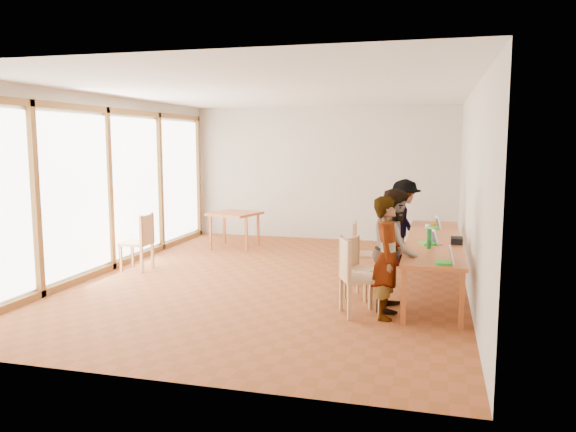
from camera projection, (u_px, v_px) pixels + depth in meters
name	position (u px, v px, depth m)	size (l,w,h in m)	color
ground	(274.00, 280.00, 9.10)	(8.00, 8.00, 0.00)	#964724
wall_back	(323.00, 173.00, 12.74)	(6.00, 0.10, 3.00)	beige
wall_front	(150.00, 223.00, 5.07)	(6.00, 0.10, 3.00)	beige
wall_right	(471.00, 192.00, 8.14)	(0.10, 8.00, 3.00)	beige
window_wall	(108.00, 184.00, 9.65)	(0.10, 8.00, 3.00)	white
ceiling	(273.00, 90.00, 8.70)	(6.00, 8.00, 0.04)	white
communal_table	(434.00, 242.00, 8.55)	(0.80, 4.00, 0.75)	#C7642C
side_table	(235.00, 216.00, 11.74)	(0.90, 0.90, 0.75)	#C7642C
chair_near	(353.00, 268.00, 7.17)	(0.62, 0.62, 0.54)	tan
chair_mid	(356.00, 261.00, 8.05)	(0.53, 0.53, 0.46)	tan
chair_far	(361.00, 246.00, 8.79)	(0.49, 0.49, 0.52)	tan
chair_empty	(384.00, 228.00, 11.21)	(0.43, 0.43, 0.44)	tan
chair_spare	(142.00, 236.00, 9.69)	(0.46, 0.46, 0.52)	tan
person_near	(387.00, 258.00, 7.05)	(0.57, 0.37, 1.55)	gray
person_mid	(396.00, 249.00, 7.42)	(0.78, 0.61, 1.61)	gray
person_far	(404.00, 223.00, 10.03)	(1.01, 0.58, 1.56)	gray
laptop_near	(447.00, 259.00, 6.81)	(0.23, 0.27, 0.22)	green
laptop_mid	(430.00, 240.00, 8.10)	(0.30, 0.32, 0.22)	green
laptop_far	(435.00, 225.00, 9.53)	(0.26, 0.29, 0.21)	green
yellow_mug	(434.00, 223.00, 9.85)	(0.11, 0.11, 0.09)	orange
green_bottle	(429.00, 239.00, 7.76)	(0.07, 0.07, 0.28)	#186B2F
clear_glass	(434.00, 233.00, 8.81)	(0.07, 0.07, 0.09)	silver
condiment_cup	(428.00, 226.00, 9.65)	(0.08, 0.08, 0.06)	white
pink_phone	(441.00, 244.00, 8.06)	(0.05, 0.10, 0.01)	#E53E94
black_pouch	(457.00, 240.00, 8.16)	(0.16, 0.26, 0.09)	black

